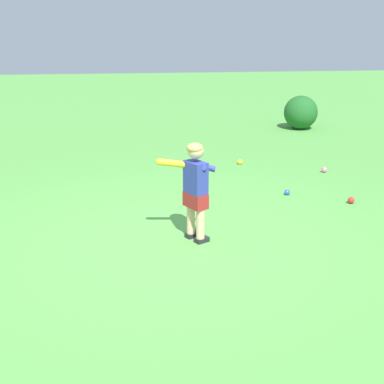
% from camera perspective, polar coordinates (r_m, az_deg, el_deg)
% --- Properties ---
extents(ground_plane, '(40.00, 40.00, 0.00)m').
position_cam_1_polar(ground_plane, '(5.43, -1.81, -5.97)').
color(ground_plane, '#519942').
extents(child_batter, '(0.64, 0.33, 1.08)m').
position_cam_1_polar(child_batter, '(5.33, 0.34, 1.06)').
color(child_batter, '#232328').
rests_on(child_batter, ground).
extents(play_ball_midfield, '(0.08, 0.08, 0.08)m').
position_cam_1_polar(play_ball_midfield, '(7.08, 10.64, -0.03)').
color(play_ball_midfield, blue).
rests_on(play_ball_midfield, ground).
extents(play_ball_by_bucket, '(0.09, 0.09, 0.09)m').
position_cam_1_polar(play_ball_by_bucket, '(8.53, 5.41, 3.39)').
color(play_ball_by_bucket, yellow).
rests_on(play_ball_by_bucket, ground).
extents(play_ball_near_batter, '(0.09, 0.09, 0.09)m').
position_cam_1_polar(play_ball_near_batter, '(6.95, 17.44, -0.89)').
color(play_ball_near_batter, red).
rests_on(play_ball_near_batter, ground).
extents(play_ball_behind_batter, '(0.09, 0.09, 0.09)m').
position_cam_1_polar(play_ball_behind_batter, '(8.29, 14.64, 2.43)').
color(play_ball_behind_batter, pink).
rests_on(play_ball_behind_batter, ground).
extents(shrub_left_background, '(0.74, 0.77, 0.74)m').
position_cam_1_polar(shrub_left_background, '(11.66, 12.11, 8.73)').
color(shrub_left_background, '#1E5B23').
rests_on(shrub_left_background, ground).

